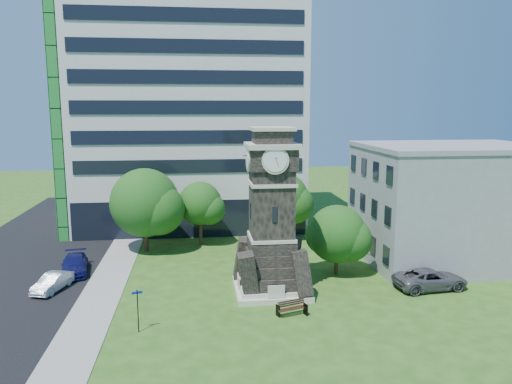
{
  "coord_description": "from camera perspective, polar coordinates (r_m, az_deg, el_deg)",
  "views": [
    {
      "loc": [
        -2.35,
        -33.18,
        13.56
      ],
      "look_at": [
        2.45,
        6.89,
        6.74
      ],
      "focal_mm": 35.0,
      "sensor_mm": 36.0,
      "label": 1
    }
  ],
  "objects": [
    {
      "name": "car_east_lot",
      "position": [
        40.51,
        19.31,
        -9.36
      ],
      "size": [
        5.8,
        3.13,
        1.55
      ],
      "primitive_type": "imported",
      "rotation": [
        0.0,
        0.0,
        1.68
      ],
      "color": "#545459",
      "rests_on": "ground"
    },
    {
      "name": "tree_nw",
      "position": [
        48.15,
        -12.47,
        -1.42
      ],
      "size": [
        7.16,
        6.5,
        7.99
      ],
      "rotation": [
        0.0,
        0.0,
        -0.06
      ],
      "color": "#332114",
      "rests_on": "ground"
    },
    {
      "name": "tree_east",
      "position": [
        41.37,
        9.32,
        -4.92
      ],
      "size": [
        5.22,
        4.75,
        5.79
      ],
      "rotation": [
        0.0,
        0.0,
        0.16
      ],
      "color": "#332114",
      "rests_on": "ground"
    },
    {
      "name": "office_low",
      "position": [
        47.57,
        21.28,
        -1.18
      ],
      "size": [
        15.2,
        12.2,
        10.4
      ],
      "color": "gray",
      "rests_on": "ground"
    },
    {
      "name": "tree_ne",
      "position": [
        52.12,
        3.14,
        -0.97
      ],
      "size": [
        6.04,
        5.49,
        6.93
      ],
      "rotation": [
        0.0,
        0.0,
        -0.3
      ],
      "color": "#332114",
      "rests_on": "ground"
    },
    {
      "name": "clock_tower",
      "position": [
        36.53,
        1.77,
        -3.51
      ],
      "size": [
        5.4,
        5.4,
        12.22
      ],
      "color": "beige",
      "rests_on": "ground"
    },
    {
      "name": "sidewalk",
      "position": [
        41.13,
        -16.7,
        -10.03
      ],
      "size": [
        3.0,
        70.0,
        0.06
      ],
      "primitive_type": "cube",
      "color": "gray",
      "rests_on": "ground"
    },
    {
      "name": "street_sign",
      "position": [
        31.85,
        -13.37,
        -12.55
      ],
      "size": [
        0.65,
        0.06,
        2.7
      ],
      "rotation": [
        0.0,
        0.0,
        0.24
      ],
      "color": "black",
      "rests_on": "ground"
    },
    {
      "name": "office_tall",
      "position": [
        59.03,
        -7.78,
        10.16
      ],
      "size": [
        26.2,
        15.11,
        28.6
      ],
      "color": "silver",
      "rests_on": "ground"
    },
    {
      "name": "car_street_mid",
      "position": [
        40.92,
        -22.23,
        -9.54
      ],
      "size": [
        2.48,
        4.13,
        1.29
      ],
      "primitive_type": "imported",
      "rotation": [
        0.0,
        0.0,
        -0.31
      ],
      "color": "#B3B4BB",
      "rests_on": "ground"
    },
    {
      "name": "tree_nc",
      "position": [
        49.63,
        -6.34,
        -1.48
      ],
      "size": [
        4.72,
        4.29,
        6.39
      ],
      "rotation": [
        0.0,
        0.0,
        0.11
      ],
      "color": "#332114",
      "rests_on": "ground"
    },
    {
      "name": "ground",
      "position": [
        35.92,
        -2.64,
        -12.59
      ],
      "size": [
        160.0,
        160.0,
        0.0
      ],
      "primitive_type": "plane",
      "color": "#2A5217",
      "rests_on": "ground"
    },
    {
      "name": "park_bench",
      "position": [
        33.88,
        4.09,
        -13.02
      ],
      "size": [
        1.98,
        0.53,
        1.02
      ],
      "rotation": [
        0.0,
        0.0,
        0.32
      ],
      "color": "black",
      "rests_on": "ground"
    },
    {
      "name": "car_street_north",
      "position": [
        44.39,
        -20.02,
        -7.8
      ],
      "size": [
        2.87,
        5.29,
        1.45
      ],
      "primitive_type": "imported",
      "rotation": [
        0.0,
        0.0,
        0.17
      ],
      "color": "#12124F",
      "rests_on": "ground"
    }
  ]
}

